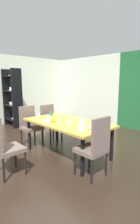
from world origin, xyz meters
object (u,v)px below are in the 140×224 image
Objects in this scene: serving_bowl_near_shelf at (82,129)px; cup_front at (51,113)px; wine_glass_corner at (91,125)px; serving_bowl_north at (47,121)px; cup_right at (70,122)px; chair_left_near at (30,124)px; cup_south at (53,121)px; wine_glass_near_window at (39,115)px; cup_east at (48,117)px; chair_head_near at (4,144)px; display_shelf at (12,98)px; pitcher_left at (82,123)px; chair_left_far at (50,121)px; dining_table at (67,125)px; chair_right_near at (95,145)px.

cup_front is at bearing 164.35° from serving_bowl_near_shelf.
wine_glass_corner reaches higher than serving_bowl_north.
cup_right is (-0.62, 0.08, -0.08)m from wine_glass_corner.
cup_south is at bearing 91.35° from chair_left_near.
wine_glass_near_window is 1.81× the size of cup_east.
chair_head_near is 0.52× the size of display_shelf.
pitcher_left is (-0.31, 0.11, -0.05)m from wine_glass_corner.
serving_bowl_near_shelf is at bearing 4.08° from wine_glass_near_window.
pitcher_left is (0.30, 0.03, 0.03)m from cup_right.
chair_left_far is 10.13× the size of cup_south.
wine_glass_near_window reaches higher than dining_table.
wine_glass_corner reaches higher than wine_glass_near_window.
cup_right is at bearing 79.44° from chair_head_near.
cup_south is (3.02, -0.52, -0.23)m from display_shelf.
chair_left_near is at bearing -176.61° from wine_glass_corner.
serving_bowl_north is (2.90, -0.60, -0.25)m from display_shelf.
serving_bowl_north is 1.91× the size of cup_east.
cup_south is (0.11, 0.08, 0.02)m from serving_bowl_north.
chair_head_near is at bearing 43.22° from chair_left_near.
display_shelf is 3.07m from cup_south.
wine_glass_near_window is at bearing -175.92° from serving_bowl_near_shelf.
chair_left_near is 0.58m from cup_front.
cup_south is at bearing -162.11° from pitcher_left.
chair_right_near is (1.05, 1.07, -0.00)m from chair_head_near.
chair_head_near is at bearing -112.56° from pitcher_left.
wine_glass_near_window is 0.48m from cup_south.
chair_left_far is at bearing 164.91° from wine_glass_corner.
wine_glass_corner is 1.77× the size of cup_front.
cup_right reaches higher than cup_east.
serving_bowl_north is at bearing -6.99° from wine_glass_near_window.
wine_glass_corner is at bearing 61.02° from chair_right_near.
chair_left_far is (-1.03, 0.31, -0.13)m from dining_table.
serving_bowl_north is at bearing 101.03° from chair_head_near.
chair_left_near reaches higher than dining_table.
cup_front is at bearing 167.08° from wine_glass_corner.
serving_bowl_near_shelf is at bearing 58.83° from chair_head_near.
chair_left_far is 6.28× the size of pitcher_left.
cup_east is at bearing 111.64° from chair_head_near.
chair_head_near reaches higher than cup_front.
chair_left_near is (-0.00, -0.61, 0.01)m from chair_left_far.
display_shelf is 2.32m from cup_front.
cup_south is (-1.14, 0.02, 0.21)m from chair_right_near.
cup_east is (2.61, -0.37, -0.23)m from display_shelf.
cup_right is (-0.46, 0.12, 0.02)m from serving_bowl_near_shelf.
dining_table is 1.86× the size of chair_head_near.
chair_left_far reaches higher than wine_glass_corner.
cup_south reaches higher than serving_bowl_north.
cup_east is (-0.51, -0.13, 0.11)m from dining_table.
cup_east is at bearing 175.14° from serving_bowl_near_shelf.
serving_bowl_near_shelf is at bearing -7.05° from display_shelf.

